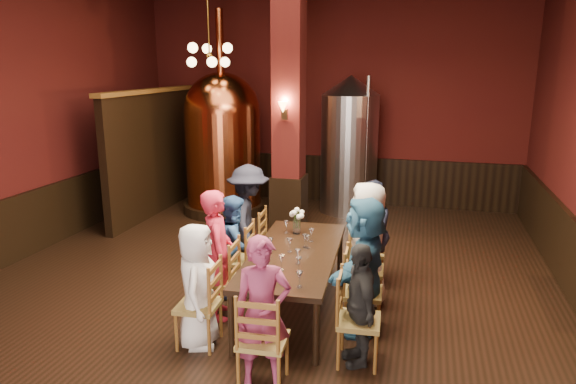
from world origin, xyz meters
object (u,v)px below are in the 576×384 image
(person_0, at_px, (197,286))
(person_1, at_px, (218,254))
(rose_vase, at_px, (297,217))
(dining_table, at_px, (294,257))
(copper_kettle, at_px, (223,141))
(person_2, at_px, (235,245))
(steel_vessel, at_px, (349,145))

(person_0, bearing_deg, person_1, -10.65)
(rose_vase, bearing_deg, dining_table, -78.29)
(dining_table, xyz_separation_m, copper_kettle, (-2.47, 3.88, 0.76))
(person_2, xyz_separation_m, copper_kettle, (-1.60, 3.60, 0.78))
(person_2, height_order, copper_kettle, copper_kettle)
(rose_vase, bearing_deg, copper_kettle, 126.00)
(person_1, bearing_deg, rose_vase, -55.44)
(person_1, relative_size, steel_vessel, 0.57)
(dining_table, relative_size, person_0, 1.81)
(copper_kettle, xyz_separation_m, rose_vase, (2.32, -3.20, -0.47))
(person_1, distance_m, steel_vessel, 5.01)
(person_2, xyz_separation_m, steel_vessel, (0.85, 4.25, 0.71))
(person_1, xyz_separation_m, steel_vessel, (0.81, 4.91, 0.59))
(person_1, distance_m, person_2, 0.67)
(person_0, relative_size, person_2, 1.03)
(person_2, bearing_deg, copper_kettle, 7.98)
(person_0, height_order, steel_vessel, steel_vessel)
(person_1, distance_m, copper_kettle, 4.61)
(dining_table, distance_m, steel_vessel, 4.58)
(copper_kettle, distance_m, steel_vessel, 2.54)
(dining_table, bearing_deg, person_1, -158.78)
(steel_vessel, relative_size, rose_vase, 7.80)
(copper_kettle, bearing_deg, steel_vessel, 14.84)
(person_0, height_order, person_1, person_1)
(steel_vessel, bearing_deg, copper_kettle, -165.16)
(person_2, bearing_deg, dining_table, -123.71)
(copper_kettle, height_order, rose_vase, copper_kettle)
(copper_kettle, xyz_separation_m, steel_vessel, (2.45, 0.65, -0.08))
(person_0, bearing_deg, copper_kettle, 4.69)
(dining_table, xyz_separation_m, rose_vase, (-0.14, 0.68, 0.29))
(person_2, relative_size, rose_vase, 3.76)
(person_0, xyz_separation_m, person_2, (-0.08, 1.33, -0.02))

